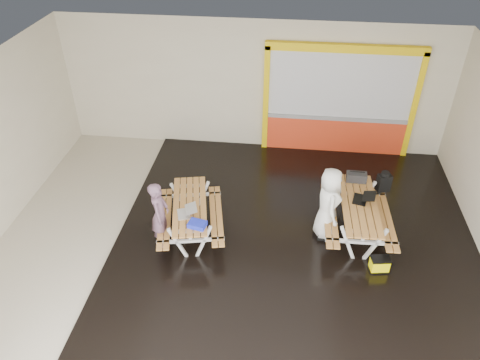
# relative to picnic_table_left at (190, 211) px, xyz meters

# --- Properties ---
(room) EXTENTS (10.02, 8.02, 3.52)m
(room) POSITION_rel_picnic_table_left_xyz_m (0.97, -0.22, 1.15)
(room) COLOR beige
(room) RESTS_ON ground
(deck) EXTENTS (7.50, 7.98, 0.05)m
(deck) POSITION_rel_picnic_table_left_xyz_m (2.22, -0.22, -0.58)
(deck) COLOR black
(deck) RESTS_ON room
(kiosk) EXTENTS (3.88, 0.16, 3.00)m
(kiosk) POSITION_rel_picnic_table_left_xyz_m (3.17, 3.71, 0.84)
(kiosk) COLOR red
(kiosk) RESTS_ON room
(picnic_table_left) EXTENTS (1.69, 2.18, 0.78)m
(picnic_table_left) POSITION_rel_picnic_table_left_xyz_m (0.00, 0.00, 0.00)
(picnic_table_left) COLOR #B0783A
(picnic_table_left) RESTS_ON deck
(picnic_table_right) EXTENTS (1.45, 2.10, 0.83)m
(picnic_table_right) POSITION_rel_picnic_table_left_xyz_m (3.48, 0.38, 0.03)
(picnic_table_right) COLOR #B0783A
(picnic_table_right) RESTS_ON deck
(person_left) EXTENTS (0.39, 0.57, 1.49)m
(person_left) POSITION_rel_picnic_table_left_xyz_m (-0.51, -0.43, 0.22)
(person_left) COLOR #6A4B5F
(person_left) RESTS_ON deck
(person_right) EXTENTS (0.63, 0.86, 1.62)m
(person_right) POSITION_rel_picnic_table_left_xyz_m (2.83, 0.27, 0.26)
(person_right) COLOR white
(person_right) RESTS_ON deck
(laptop_left) EXTENTS (0.48, 0.45, 0.17)m
(laptop_left) POSITION_rel_picnic_table_left_xyz_m (0.00, -0.31, 0.24)
(laptop_left) COLOR silver
(laptop_left) RESTS_ON picnic_table_left
(laptop_right) EXTENTS (0.51, 0.47, 0.18)m
(laptop_right) POSITION_rel_picnic_table_left_xyz_m (3.55, 0.50, 0.28)
(laptop_right) COLOR black
(laptop_right) RESTS_ON picnic_table_right
(blue_pouch) EXTENTS (0.38, 0.30, 0.10)m
(blue_pouch) POSITION_rel_picnic_table_left_xyz_m (0.29, -0.65, 0.23)
(blue_pouch) COLOR #1B27BF
(blue_pouch) RESTS_ON picnic_table_left
(toolbox) EXTENTS (0.44, 0.23, 0.25)m
(toolbox) POSITION_rel_picnic_table_left_xyz_m (3.47, 1.19, 0.32)
(toolbox) COLOR black
(toolbox) RESTS_ON picnic_table_right
(backpack) EXTENTS (0.34, 0.27, 0.49)m
(backpack) POSITION_rel_picnic_table_left_xyz_m (4.11, 1.33, 0.15)
(backpack) COLOR black
(backpack) RESTS_ON picnic_table_right
(dark_case) EXTENTS (0.39, 0.29, 0.15)m
(dark_case) POSITION_rel_picnic_table_left_xyz_m (2.88, 0.16, -0.48)
(dark_case) COLOR black
(dark_case) RESTS_ON deck
(fluke_bag) EXTENTS (0.40, 0.29, 0.31)m
(fluke_bag) POSITION_rel_picnic_table_left_xyz_m (3.85, -0.69, -0.40)
(fluke_bag) COLOR black
(fluke_bag) RESTS_ON deck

